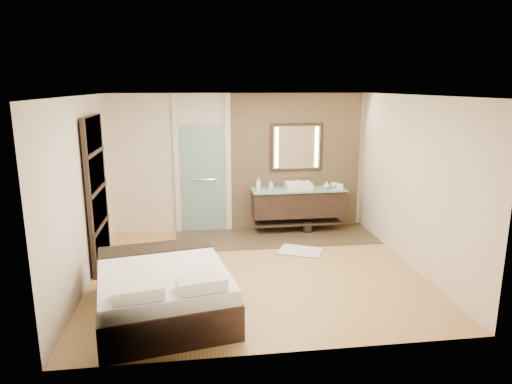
{
  "coord_description": "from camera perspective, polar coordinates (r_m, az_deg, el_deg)",
  "views": [
    {
      "loc": [
        -0.89,
        -6.61,
        2.84
      ],
      "look_at": [
        0.08,
        0.6,
        1.14
      ],
      "focal_mm": 32.0,
      "sensor_mm": 36.0,
      "label": 1
    }
  ],
  "objects": [
    {
      "name": "floor",
      "position": [
        7.25,
        -0.02,
        -9.89
      ],
      "size": [
        5.0,
        5.0,
        0.0
      ],
      "primitive_type": "plane",
      "color": "#A47545",
      "rests_on": "ground"
    },
    {
      "name": "bed",
      "position": [
        6.03,
        -11.55,
        -11.88
      ],
      "size": [
        1.91,
        2.23,
        0.76
      ],
      "rotation": [
        0.0,
        0.0,
        0.18
      ],
      "color": "black",
      "rests_on": "floor"
    },
    {
      "name": "tissue_box",
      "position": [
        9.03,
        10.41,
        0.65
      ],
      "size": [
        0.15,
        0.15,
        0.1
      ],
      "primitive_type": "cube",
      "rotation": [
        0.0,
        0.0,
        -0.26
      ],
      "color": "white",
      "rests_on": "vanity"
    },
    {
      "name": "tile_strip",
      "position": [
        8.81,
        2.47,
        -5.59
      ],
      "size": [
        3.8,
        1.3,
        0.01
      ],
      "primitive_type": "cube",
      "color": "#3D2F21",
      "rests_on": "floor"
    },
    {
      "name": "stone_wall",
      "position": [
        9.16,
        4.97,
        3.77
      ],
      "size": [
        2.6,
        0.08,
        2.7
      ],
      "primitive_type": "cube",
      "color": "tan",
      "rests_on": "floor"
    },
    {
      "name": "vanity",
      "position": [
        9.04,
        5.28,
        -1.35
      ],
      "size": [
        1.85,
        0.55,
        0.88
      ],
      "color": "black",
      "rests_on": "stone_wall"
    },
    {
      "name": "mirror_unit",
      "position": [
        9.07,
        5.09,
        5.59
      ],
      "size": [
        1.06,
        0.04,
        0.96
      ],
      "color": "black",
      "rests_on": "stone_wall"
    },
    {
      "name": "soap_bottle_a",
      "position": [
        8.84,
        0.3,
        1.06
      ],
      "size": [
        0.11,
        0.11,
        0.24
      ],
      "primitive_type": "imported",
      "rotation": [
        0.0,
        0.0,
        0.19
      ],
      "color": "white",
      "rests_on": "vanity"
    },
    {
      "name": "waste_bin",
      "position": [
        9.09,
        6.47,
        -4.38
      ],
      "size": [
        0.21,
        0.21,
        0.22
      ],
      "primitive_type": "cylinder",
      "rotation": [
        0.0,
        0.0,
        -0.22
      ],
      "color": "black",
      "rests_on": "floor"
    },
    {
      "name": "frosted_door",
      "position": [
        8.98,
        -6.65,
        2.2
      ],
      "size": [
        1.1,
        0.12,
        2.7
      ],
      "color": "silver",
      "rests_on": "floor"
    },
    {
      "name": "bath_mat",
      "position": [
        8.08,
        5.56,
        -7.33
      ],
      "size": [
        0.86,
        0.76,
        0.02
      ],
      "primitive_type": "cube",
      "rotation": [
        0.0,
        0.0,
        -0.43
      ],
      "color": "silver",
      "rests_on": "floor"
    },
    {
      "name": "soap_bottle_c",
      "position": [
        9.03,
        8.8,
        0.89
      ],
      "size": [
        0.14,
        0.14,
        0.15
      ],
      "primitive_type": "imported",
      "rotation": [
        0.0,
        0.0,
        0.21
      ],
      "color": "#A5CFC8",
      "rests_on": "vanity"
    },
    {
      "name": "soap_bottle_b",
      "position": [
        8.91,
        1.86,
        0.93
      ],
      "size": [
        0.08,
        0.08,
        0.17
      ],
      "primitive_type": "imported",
      "rotation": [
        0.0,
        0.0,
        -0.01
      ],
      "color": "#B2B2B2",
      "rests_on": "vanity"
    },
    {
      "name": "shoji_partition",
      "position": [
        7.55,
        -19.23,
        -0.04
      ],
      "size": [
        0.06,
        1.2,
        2.4
      ],
      "color": "black",
      "rests_on": "floor"
    },
    {
      "name": "cup",
      "position": [
        9.18,
        9.7,
        0.88
      ],
      "size": [
        0.15,
        0.15,
        0.1
      ],
      "primitive_type": "imported",
      "rotation": [
        0.0,
        0.0,
        0.18
      ],
      "color": "white",
      "rests_on": "vanity"
    }
  ]
}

